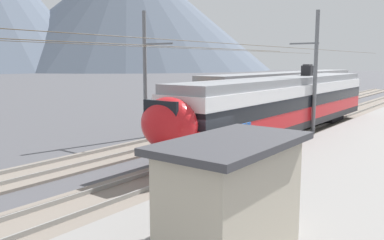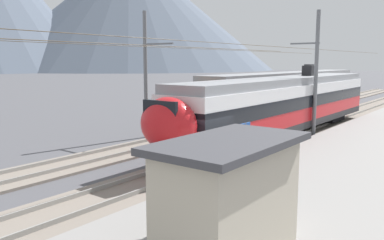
{
  "view_description": "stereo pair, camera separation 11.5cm",
  "coord_description": "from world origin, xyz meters",
  "px_view_note": "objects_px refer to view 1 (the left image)",
  "views": [
    {
      "loc": [
        -13.79,
        -9.76,
        4.84
      ],
      "look_at": [
        2.1,
        2.3,
        1.91
      ],
      "focal_mm": 37.38,
      "sensor_mm": 36.0,
      "label": 1
    },
    {
      "loc": [
        -13.72,
        -9.85,
        4.84
      ],
      "look_at": [
        2.1,
        2.3,
        1.91
      ],
      "focal_mm": 37.38,
      "sensor_mm": 36.0,
      "label": 2
    }
  ],
  "objects_px": {
    "passenger_walking": "(188,192)",
    "platform_sign": "(246,137)",
    "platform_shelter": "(232,198)",
    "potted_plant_by_shelter": "(275,173)",
    "handbag_beside_passenger": "(203,214)",
    "train_far_track": "(288,89)",
    "catenary_mast_mid": "(314,73)",
    "potted_plant_platform_edge": "(198,186)",
    "catenary_mast_far_side": "(147,73)",
    "train_near_platform": "(283,103)"
  },
  "relations": [
    {
      "from": "passenger_walking",
      "to": "platform_sign",
      "type": "bearing_deg",
      "value": 12.26
    },
    {
      "from": "platform_shelter",
      "to": "potted_plant_by_shelter",
      "type": "bearing_deg",
      "value": 16.14
    },
    {
      "from": "platform_sign",
      "to": "handbag_beside_passenger",
      "type": "height_order",
      "value": "platform_sign"
    },
    {
      "from": "platform_sign",
      "to": "potted_plant_by_shelter",
      "type": "distance_m",
      "value": 1.75
    },
    {
      "from": "train_far_track",
      "to": "platform_sign",
      "type": "relative_size",
      "value": 13.71
    },
    {
      "from": "catenary_mast_mid",
      "to": "train_far_track",
      "type": "bearing_deg",
      "value": 30.77
    },
    {
      "from": "passenger_walking",
      "to": "handbag_beside_passenger",
      "type": "height_order",
      "value": "passenger_walking"
    },
    {
      "from": "platform_sign",
      "to": "platform_shelter",
      "type": "xyz_separation_m",
      "value": [
        -5.82,
        -2.97,
        -0.15
      ]
    },
    {
      "from": "platform_sign",
      "to": "passenger_walking",
      "type": "bearing_deg",
      "value": -167.74
    },
    {
      "from": "catenary_mast_mid",
      "to": "potted_plant_platform_edge",
      "type": "relative_size",
      "value": 58.53
    },
    {
      "from": "catenary_mast_far_side",
      "to": "handbag_beside_passenger",
      "type": "height_order",
      "value": "catenary_mast_far_side"
    },
    {
      "from": "train_far_track",
      "to": "passenger_walking",
      "type": "relative_size",
      "value": 17.22
    },
    {
      "from": "platform_sign",
      "to": "platform_shelter",
      "type": "relative_size",
      "value": 0.54
    },
    {
      "from": "train_far_track",
      "to": "platform_sign",
      "type": "xyz_separation_m",
      "value": [
        -22.05,
        -8.04,
        -0.29
      ]
    },
    {
      "from": "potted_plant_by_shelter",
      "to": "catenary_mast_mid",
      "type": "bearing_deg",
      "value": 14.48
    },
    {
      "from": "catenary_mast_far_side",
      "to": "platform_sign",
      "type": "relative_size",
      "value": 20.96
    },
    {
      "from": "catenary_mast_mid",
      "to": "potted_plant_by_shelter",
      "type": "bearing_deg",
      "value": -165.52
    },
    {
      "from": "handbag_beside_passenger",
      "to": "potted_plant_by_shelter",
      "type": "bearing_deg",
      "value": -1.72
    },
    {
      "from": "train_near_platform",
      "to": "passenger_walking",
      "type": "xyz_separation_m",
      "value": [
        -15.3,
        -4.21,
        -0.89
      ]
    },
    {
      "from": "catenary_mast_far_side",
      "to": "potted_plant_platform_edge",
      "type": "height_order",
      "value": "catenary_mast_far_side"
    },
    {
      "from": "potted_plant_platform_edge",
      "to": "catenary_mast_mid",
      "type": "bearing_deg",
      "value": 6.45
    },
    {
      "from": "catenary_mast_far_side",
      "to": "potted_plant_by_shelter",
      "type": "xyz_separation_m",
      "value": [
        -5.09,
        -11.31,
        -3.39
      ]
    },
    {
      "from": "catenary_mast_far_side",
      "to": "potted_plant_platform_edge",
      "type": "relative_size",
      "value": 58.53
    },
    {
      "from": "train_near_platform",
      "to": "potted_plant_by_shelter",
      "type": "xyz_separation_m",
      "value": [
        -10.26,
        -4.4,
        -1.47
      ]
    },
    {
      "from": "catenary_mast_far_side",
      "to": "potted_plant_platform_edge",
      "type": "bearing_deg",
      "value": -129.19
    },
    {
      "from": "potted_plant_platform_edge",
      "to": "potted_plant_by_shelter",
      "type": "relative_size",
      "value": 1.1
    },
    {
      "from": "passenger_walking",
      "to": "catenary_mast_far_side",
      "type": "bearing_deg",
      "value": 47.65
    },
    {
      "from": "passenger_walking",
      "to": "potted_plant_by_shelter",
      "type": "bearing_deg",
      "value": -2.19
    },
    {
      "from": "train_far_track",
      "to": "passenger_walking",
      "type": "xyz_separation_m",
      "value": [
        -27.1,
        -9.14,
        -0.9
      ]
    },
    {
      "from": "platform_sign",
      "to": "platform_shelter",
      "type": "distance_m",
      "value": 6.53
    },
    {
      "from": "train_near_platform",
      "to": "potted_plant_platform_edge",
      "type": "xyz_separation_m",
      "value": [
        -13.33,
        -3.11,
        -1.42
      ]
    },
    {
      "from": "handbag_beside_passenger",
      "to": "platform_sign",
      "type": "bearing_deg",
      "value": 14.72
    },
    {
      "from": "catenary_mast_mid",
      "to": "platform_shelter",
      "type": "distance_m",
      "value": 17.85
    },
    {
      "from": "catenary_mast_far_side",
      "to": "platform_shelter",
      "type": "bearing_deg",
      "value": -130.0
    },
    {
      "from": "catenary_mast_mid",
      "to": "passenger_walking",
      "type": "distance_m",
      "value": 16.78
    },
    {
      "from": "platform_sign",
      "to": "potted_plant_platform_edge",
      "type": "bearing_deg",
      "value": 180.0
    },
    {
      "from": "platform_sign",
      "to": "passenger_walking",
      "type": "relative_size",
      "value": 1.26
    },
    {
      "from": "catenary_mast_mid",
      "to": "catenary_mast_far_side",
      "type": "relative_size",
      "value": 1.0
    },
    {
      "from": "catenary_mast_mid",
      "to": "platform_shelter",
      "type": "bearing_deg",
      "value": -164.95
    },
    {
      "from": "potted_plant_platform_edge",
      "to": "potted_plant_by_shelter",
      "type": "distance_m",
      "value": 3.34
    },
    {
      "from": "potted_plant_platform_edge",
      "to": "platform_shelter",
      "type": "bearing_deg",
      "value": -132.57
    },
    {
      "from": "handbag_beside_passenger",
      "to": "catenary_mast_mid",
      "type": "bearing_deg",
      "value": 10.06
    },
    {
      "from": "train_far_track",
      "to": "potted_plant_platform_edge",
      "type": "distance_m",
      "value": 26.44
    },
    {
      "from": "catenary_mast_far_side",
      "to": "train_near_platform",
      "type": "bearing_deg",
      "value": -53.19
    },
    {
      "from": "catenary_mast_far_side",
      "to": "platform_shelter",
      "type": "height_order",
      "value": "catenary_mast_far_side"
    },
    {
      "from": "passenger_walking",
      "to": "potted_plant_platform_edge",
      "type": "height_order",
      "value": "passenger_walking"
    },
    {
      "from": "catenary_mast_mid",
      "to": "potted_plant_by_shelter",
      "type": "relative_size",
      "value": 64.28
    },
    {
      "from": "potted_plant_by_shelter",
      "to": "train_far_track",
      "type": "bearing_deg",
      "value": 22.93
    },
    {
      "from": "catenary_mast_far_side",
      "to": "passenger_walking",
      "type": "height_order",
      "value": "catenary_mast_far_side"
    },
    {
      "from": "catenary_mast_mid",
      "to": "potted_plant_by_shelter",
      "type": "height_order",
      "value": "catenary_mast_mid"
    }
  ]
}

